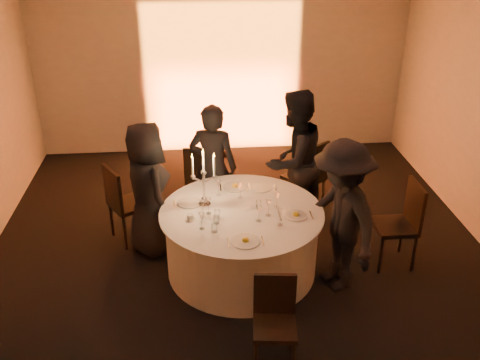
{
  "coord_description": "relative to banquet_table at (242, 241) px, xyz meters",
  "views": [
    {
      "loc": [
        -0.46,
        -5.01,
        3.71
      ],
      "look_at": [
        0.0,
        0.2,
        1.05
      ],
      "focal_mm": 40.0,
      "sensor_mm": 36.0,
      "label": 1
    }
  ],
  "objects": [
    {
      "name": "floor",
      "position": [
        0.0,
        0.0,
        -0.38
      ],
      "size": [
        7.0,
        7.0,
        0.0
      ],
      "primitive_type": "plane",
      "color": "black",
      "rests_on": "ground"
    },
    {
      "name": "wall_back",
      "position": [
        0.0,
        3.5,
        1.12
      ],
      "size": [
        7.0,
        0.0,
        7.0
      ],
      "primitive_type": "plane",
      "rotation": [
        1.57,
        0.0,
        0.0
      ],
      "color": "beige",
      "rests_on": "floor"
    },
    {
      "name": "uplighter_fixture",
      "position": [
        0.0,
        3.2,
        -0.33
      ],
      "size": [
        0.25,
        0.12,
        0.1
      ],
      "primitive_type": "cube",
      "color": "black",
      "rests_on": "floor"
    },
    {
      "name": "banquet_table",
      "position": [
        0.0,
        0.0,
        0.0
      ],
      "size": [
        1.8,
        1.8,
        0.77
      ],
      "color": "black",
      "rests_on": "floor"
    },
    {
      "name": "chair_left",
      "position": [
        -1.37,
        0.74,
        0.18
      ],
      "size": [
        0.6,
        0.6,
        1.0
      ],
      "rotation": [
        0.0,
        0.0,
        2.11
      ],
      "color": "black",
      "rests_on": "floor"
    },
    {
      "name": "chair_back_left",
      "position": [
        -0.4,
        1.35,
        0.17
      ],
      "size": [
        0.52,
        0.52,
        0.98
      ],
      "rotation": [
        0.0,
        0.0,
        2.88
      ],
      "color": "black",
      "rests_on": "floor"
    },
    {
      "name": "chair_back_right",
      "position": [
        1.01,
        1.22,
        0.2
      ],
      "size": [
        0.63,
        0.63,
        1.03
      ],
      "rotation": [
        0.0,
        0.0,
        -2.5
      ],
      "color": "black",
      "rests_on": "floor"
    },
    {
      "name": "chair_right",
      "position": [
        1.83,
        -0.02,
        0.19
      ],
      "size": [
        0.45,
        0.45,
        1.02
      ],
      "rotation": [
        0.0,
        0.0,
        -1.56
      ],
      "color": "black",
      "rests_on": "floor"
    },
    {
      "name": "chair_front",
      "position": [
        0.17,
        -1.38,
        0.1
      ],
      "size": [
        0.42,
        0.42,
        0.87
      ],
      "rotation": [
        0.0,
        0.0,
        -0.11
      ],
      "color": "black",
      "rests_on": "floor"
    },
    {
      "name": "guest_left",
      "position": [
        -1.05,
        0.52,
        0.43
      ],
      "size": [
        0.82,
        0.94,
        1.63
      ],
      "primitive_type": "imported",
      "rotation": [
        0.0,
        0.0,
        2.03
      ],
      "color": "black",
      "rests_on": "floor"
    },
    {
      "name": "guest_back_left",
      "position": [
        -0.27,
        1.01,
        0.44
      ],
      "size": [
        0.69,
        0.54,
        1.66
      ],
      "primitive_type": "imported",
      "rotation": [
        0.0,
        0.0,
        2.88
      ],
      "color": "black",
      "rests_on": "floor"
    },
    {
      "name": "guest_back_right",
      "position": [
        0.74,
        0.95,
        0.52
      ],
      "size": [
        1.12,
        1.08,
        1.82
      ],
      "primitive_type": "imported",
      "rotation": [
        0.0,
        0.0,
        -2.48
      ],
      "color": "black",
      "rests_on": "floor"
    },
    {
      "name": "guest_right",
      "position": [
        1.0,
        -0.35,
        0.47
      ],
      "size": [
        0.96,
        1.25,
        1.71
      ],
      "primitive_type": "imported",
      "rotation": [
        0.0,
        0.0,
        -1.24
      ],
      "color": "black",
      "rests_on": "floor"
    },
    {
      "name": "plate_left",
      "position": [
        -0.56,
        0.23,
        0.39
      ],
      "size": [
        0.36,
        0.27,
        0.01
      ],
      "color": "silver",
      "rests_on": "banquet_table"
    },
    {
      "name": "plate_back_left",
      "position": [
        -0.03,
        0.56,
        0.4
      ],
      "size": [
        0.36,
        0.28,
        0.08
      ],
      "color": "silver",
      "rests_on": "banquet_table"
    },
    {
      "name": "plate_back_right",
      "position": [
        0.27,
        0.51,
        0.39
      ],
      "size": [
        0.35,
        0.24,
        0.01
      ],
      "color": "silver",
      "rests_on": "banquet_table"
    },
    {
      "name": "plate_right",
      "position": [
        0.57,
        -0.16,
        0.4
      ],
      "size": [
        0.36,
        0.24,
        0.08
      ],
      "color": "silver",
      "rests_on": "banquet_table"
    },
    {
      "name": "plate_front",
      "position": [
        -0.02,
        -0.6,
        0.4
      ],
      "size": [
        0.36,
        0.29,
        0.08
      ],
      "color": "silver",
      "rests_on": "banquet_table"
    },
    {
      "name": "coffee_cup",
      "position": [
        -0.56,
        -0.13,
        0.42
      ],
      "size": [
        0.11,
        0.11,
        0.07
      ],
      "color": "silver",
      "rests_on": "banquet_table"
    },
    {
      "name": "candelabra",
      "position": [
        -0.4,
        0.17,
        0.62
      ],
      "size": [
        0.29,
        0.14,
        0.68
      ],
      "color": "silver",
      "rests_on": "banquet_table"
    },
    {
      "name": "wine_glass_a",
      "position": [
        -0.44,
        -0.32,
        0.52
      ],
      "size": [
        0.07,
        0.07,
        0.19
      ],
      "color": "silver",
      "rests_on": "banquet_table"
    },
    {
      "name": "wine_glass_b",
      "position": [
        -0.36,
        -0.02,
        0.52
      ],
      "size": [
        0.07,
        0.07,
        0.19
      ],
      "color": "silver",
      "rests_on": "banquet_table"
    },
    {
      "name": "wine_glass_c",
      "position": [
        0.39,
        0.05,
        0.52
      ],
      "size": [
        0.07,
        0.07,
        0.19
      ],
      "color": "silver",
      "rests_on": "banquet_table"
    },
    {
      "name": "wine_glass_d",
      "position": [
        -0.23,
        0.38,
        0.52
      ],
      "size": [
        0.07,
        0.07,
        0.19
      ],
      "color": "silver",
      "rests_on": "banquet_table"
    },
    {
      "name": "wine_glass_e",
      "position": [
        -0.42,
        -0.08,
        0.52
      ],
      "size": [
        0.07,
        0.07,
        0.19
      ],
      "color": "silver",
      "rests_on": "banquet_table"
    },
    {
      "name": "wine_glass_f",
      "position": [
        0.28,
        -0.11,
        0.52
      ],
      "size": [
        0.07,
        0.07,
        0.19
      ],
      "color": "silver",
      "rests_on": "banquet_table"
    },
    {
      "name": "wine_glass_g",
      "position": [
        0.01,
        0.3,
        0.52
      ],
      "size": [
        0.07,
        0.07,
        0.19
      ],
      "color": "silver",
      "rests_on": "banquet_table"
    },
    {
      "name": "wine_glass_h",
      "position": [
        0.37,
        -0.32,
        0.52
      ],
      "size": [
        0.07,
        0.07,
        0.19
      ],
      "color": "silver",
      "rests_on": "banquet_table"
    },
    {
      "name": "wine_glass_i",
      "position": [
        0.16,
        -0.22,
        0.52
      ],
      "size": [
        0.07,
        0.07,
        0.19
      ],
      "color": "silver",
      "rests_on": "banquet_table"
    },
    {
      "name": "tumbler_a",
      "position": [
        0.19,
        0.05,
        0.43
      ],
      "size": [
        0.07,
        0.07,
        0.09
      ],
      "primitive_type": "cylinder",
      "color": "silver",
      "rests_on": "banquet_table"
    },
    {
      "name": "tumbler_b",
      "position": [
        -0.29,
        -0.23,
        0.43
      ],
      "size": [
        0.07,
        0.07,
        0.09
      ],
      "primitive_type": "cylinder",
      "color": "silver",
      "rests_on": "banquet_table"
    },
    {
      "name": "tumbler_c",
      "position": [
        -0.32,
        -0.39,
        0.43
      ],
      "size": [
        0.07,
        0.07,
        0.09
      ],
      "primitive_type": "cylinder",
      "color": "silver",
      "rests_on": "banquet_table"
    },
    {
      "name": "tumbler_d",
      "position": [
        -0.27,
        -0.11,
        0.43
      ],
      "size": [
        0.07,
        0.07,
        0.09
      ],
      "primitive_type": "cylinder",
      "color": "silver",
      "rests_on": "banquet_table"
    }
  ]
}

